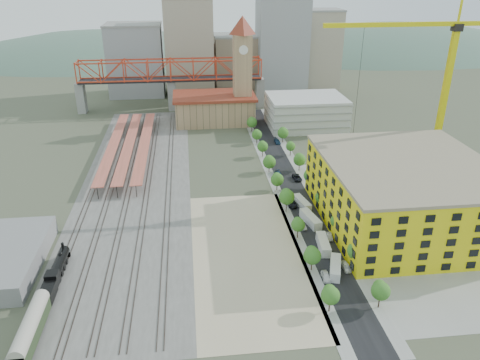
{
  "coord_description": "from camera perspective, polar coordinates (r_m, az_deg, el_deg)",
  "views": [
    {
      "loc": [
        -17.54,
        -131.55,
        67.37
      ],
      "look_at": [
        -3.16,
        -7.3,
        10.0
      ],
      "focal_mm": 35.0,
      "sensor_mm": 36.0,
      "label": 1
    }
  ],
  "objects": [
    {
      "name": "car_2",
      "position": [
        144.93,
        6.33,
        -2.88
      ],
      "size": [
        2.83,
        5.7,
        1.55
      ],
      "primitive_type": "imported",
      "rotation": [
        0.0,
        0.0,
        0.05
      ],
      "color": "black",
      "rests_on": "ground"
    },
    {
      "name": "locomotive",
      "position": [
        119.71,
        -21.5,
        -10.44
      ],
      "size": [
        2.77,
        21.34,
        5.34
      ],
      "color": "black",
      "rests_on": "ground"
    },
    {
      "name": "car_1",
      "position": [
        133.53,
        7.57,
        -5.55
      ],
      "size": [
        2.08,
        4.46,
        1.41
      ],
      "primitive_type": "imported",
      "rotation": [
        0.0,
        0.0,
        0.14
      ],
      "color": "#9A999E",
      "rests_on": "ground"
    },
    {
      "name": "ground",
      "position": [
        148.83,
        0.89,
        -2.28
      ],
      "size": [
        400.0,
        400.0,
        0.0
      ],
      "primitive_type": "plane",
      "color": "#474C38",
      "rests_on": "ground"
    },
    {
      "name": "car_4",
      "position": [
        118.52,
        12.8,
        -10.27
      ],
      "size": [
        1.86,
        4.44,
        1.5
      ],
      "primitive_type": "imported",
      "rotation": [
        0.0,
        0.0,
        0.02
      ],
      "color": "white",
      "rests_on": "ground"
    },
    {
      "name": "rail_tracks",
      "position": [
        164.76,
        -13.07,
        -0.12
      ],
      "size": [
        26.56,
        160.0,
        0.18
      ],
      "color": "#382B23",
      "rests_on": "ground"
    },
    {
      "name": "car_5",
      "position": [
        129.79,
        10.83,
        -6.79
      ],
      "size": [
        1.81,
        4.09,
        1.31
      ],
      "primitive_type": "imported",
      "rotation": [
        0.0,
        0.0,
        -0.11
      ],
      "color": "#AAABB0",
      "rests_on": "ground"
    },
    {
      "name": "truss_bridge",
      "position": [
        241.59,
        -8.44,
        12.8
      ],
      "size": [
        94.0,
        9.6,
        25.6
      ],
      "color": "gray",
      "rests_on": "ground"
    },
    {
      "name": "coach",
      "position": [
        104.12,
        -24.13,
        -16.17
      ],
      "size": [
        3.06,
        17.78,
        5.58
      ],
      "color": "#2A3C21",
      "rests_on": "ground"
    },
    {
      "name": "sidewalk_west",
      "position": [
        163.7,
        3.86,
        0.29
      ],
      "size": [
        3.0,
        170.0,
        0.04
      ],
      "primitive_type": "cube",
      "color": "gray",
      "rests_on": "ground"
    },
    {
      "name": "construction_pad",
      "position": [
        144.53,
        20.02,
        -4.77
      ],
      "size": [
        50.0,
        90.0,
        0.06
      ],
      "primitive_type": "cube",
      "color": "gray",
      "rests_on": "ground"
    },
    {
      "name": "station_hall",
      "position": [
        222.36,
        -3.15,
        8.76
      ],
      "size": [
        38.0,
        24.0,
        13.1
      ],
      "color": "tan",
      "rests_on": "ground"
    },
    {
      "name": "sidewalk_east",
      "position": [
        165.94,
        7.6,
        0.46
      ],
      "size": [
        3.0,
        170.0,
        0.04
      ],
      "primitive_type": "cube",
      "color": "gray",
      "rests_on": "ground"
    },
    {
      "name": "construction_building",
      "position": [
        139.1,
        19.46,
        -1.5
      ],
      "size": [
        44.6,
        50.6,
        18.8
      ],
      "color": "yellow",
      "rests_on": "ground"
    },
    {
      "name": "car_6",
      "position": [
        162.72,
        6.98,
        0.28
      ],
      "size": [
        2.86,
        5.63,
        1.52
      ],
      "primitive_type": "imported",
      "rotation": [
        0.0,
        0.0,
        0.06
      ],
      "color": "black",
      "rests_on": "ground"
    },
    {
      "name": "distant_hills",
      "position": [
        422.89,
        2.37,
        4.29
      ],
      "size": [
        647.0,
        264.0,
        227.0
      ],
      "color": "#4C6B59",
      "rests_on": "ground"
    },
    {
      "name": "platform_canopies",
      "position": [
        189.04,
        -13.37,
        4.36
      ],
      "size": [
        16.0,
        80.0,
        4.12
      ],
      "color": "#D96453",
      "rests_on": "ground"
    },
    {
      "name": "dirt_lot",
      "position": [
        121.36,
        0.93,
        -9.07
      ],
      "size": [
        28.0,
        67.0,
        0.06
      ],
      "primitive_type": "cube",
      "color": "tan",
      "rests_on": "ground"
    },
    {
      "name": "site_trailer_b",
      "position": [
        124.96,
        10.12,
        -7.73
      ],
      "size": [
        3.38,
        9.56,
        2.56
      ],
      "primitive_type": "cube",
      "rotation": [
        0.0,
        0.0,
        -0.1
      ],
      "color": "silver",
      "rests_on": "ground"
    },
    {
      "name": "car_0",
      "position": [
        114.27,
        10.42,
        -11.49
      ],
      "size": [
        2.06,
        4.57,
        1.52
      ],
      "primitive_type": "imported",
      "rotation": [
        0.0,
        0.0,
        -0.06
      ],
      "color": "white",
      "rests_on": "ground"
    },
    {
      "name": "street_asphalt",
      "position": [
        164.73,
        5.74,
        0.38
      ],
      "size": [
        12.0,
        170.0,
        0.06
      ],
      "primitive_type": "cube",
      "color": "black",
      "rests_on": "ground"
    },
    {
      "name": "site_trailer_d",
      "position": [
        144.79,
        7.56,
        -2.78
      ],
      "size": [
        4.1,
        9.14,
        2.42
      ],
      "primitive_type": "cube",
      "rotation": [
        0.0,
        0.0,
        0.21
      ],
      "color": "silver",
      "rests_on": "ground"
    },
    {
      "name": "car_3",
      "position": [
        164.24,
        4.7,
        0.64
      ],
      "size": [
        2.38,
        5.51,
        1.58
      ],
      "primitive_type": "imported",
      "rotation": [
        0.0,
        0.0,
        -0.03
      ],
      "color": "navy",
      "rests_on": "ground"
    },
    {
      "name": "parking_garage",
      "position": [
        217.1,
        8.03,
        8.25
      ],
      "size": [
        34.0,
        26.0,
        14.0
      ],
      "primitive_type": "cube",
      "color": "silver",
      "rests_on": "ground"
    },
    {
      "name": "car_7",
      "position": [
        196.07,
        4.56,
        4.69
      ],
      "size": [
        2.33,
        5.22,
        1.49
      ],
      "primitive_type": "imported",
      "rotation": [
        0.0,
        0.0,
        0.05
      ],
      "color": "navy",
      "rests_on": "ground"
    },
    {
      "name": "ballast_strip",
      "position": [
        164.6,
        -12.44,
        -0.13
      ],
      "size": [
        36.0,
        165.0,
        0.06
      ],
      "primitive_type": "cube",
      "color": "#605E59",
      "rests_on": "ground"
    },
    {
      "name": "skyline",
      "position": [
        278.59,
        -1.41,
        15.43
      ],
      "size": [
        133.0,
        46.0,
        60.0
      ],
      "color": "#9EA0A3",
      "rests_on": "ground"
    },
    {
      "name": "site_trailer_a",
      "position": [
        116.74,
        11.53,
        -10.43
      ],
      "size": [
        5.18,
        9.51,
        2.52
      ],
      "primitive_type": "cube",
      "rotation": [
        0.0,
        0.0,
        -0.32
      ],
      "color": "silver",
      "rests_on": "ground"
    },
    {
      "name": "site_trailer_c",
      "position": [
        135.85,
        8.59,
        -4.76
      ],
      "size": [
        4.49,
        9.92,
        2.63
      ],
      "primitive_type": "cube",
      "rotation": [
        0.0,
        0.0,
        0.21
      ],
      "color": "silver",
      "rests_on": "ground"
    },
    {
      "name": "tower_crane",
      "position": [
        162.56,
        22.93,
        12.07
      ],
      "size": [
        56.51,
        2.85,
        60.34
      ],
      "color": "yellow",
      "rests_on": "ground"
    },
    {
      "name": "street_trees",
      "position": [
        155.91,
        6.49,
        -1.13
      ],
      "size": [
        15.4,
        124.4,
        8.0
      ],
      "color": "#275C1B",
      "rests_on": "ground"
    },
    {
      "name": "clock_tower",
      "position": [
        216.56,
        0.29,
        14.35
      ],
      "size": [
        12.0,
        12.0,
        52.0
      ],
      "color": "tan",
      "rests_on": "ground"
    }
  ]
}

